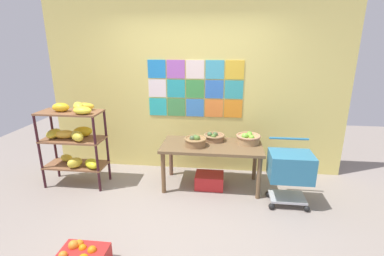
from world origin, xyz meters
TOP-DOWN VIEW (x-y plane):
  - ground at (0.00, 0.00)m, footprint 9.07×9.07m
  - back_wall_with_art at (0.00, 1.57)m, footprint 4.71×0.07m
  - banana_shelf_unit at (-1.65, 0.78)m, footprint 0.90×0.48m
  - display_table at (0.32, 0.96)m, footprint 1.44×0.69m
  - fruit_basket_back_right at (0.85, 1.09)m, footprint 0.35×0.35m
  - fruit_basket_right at (0.09, 0.89)m, footprint 0.31×0.31m
  - fruit_basket_left at (0.35, 1.14)m, footprint 0.31×0.31m
  - produce_crate_under_table at (0.30, 0.92)m, footprint 0.41×0.32m
  - shopping_cart at (1.35, 0.58)m, footprint 0.54×0.45m

SIDE VIEW (x-z plane):
  - ground at x=0.00m, z-range 0.00..0.00m
  - produce_crate_under_table at x=0.30m, z-range 0.00..0.21m
  - shopping_cart at x=1.35m, z-range 0.08..0.94m
  - display_table at x=0.32m, z-range 0.25..0.90m
  - fruit_basket_left at x=0.35m, z-range 0.64..0.78m
  - fruit_basket_right at x=0.09m, z-range 0.64..0.81m
  - fruit_basket_back_right at x=0.85m, z-range 0.64..0.81m
  - banana_shelf_unit at x=-1.65m, z-range 0.13..1.39m
  - back_wall_with_art at x=0.00m, z-range 0.00..2.92m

